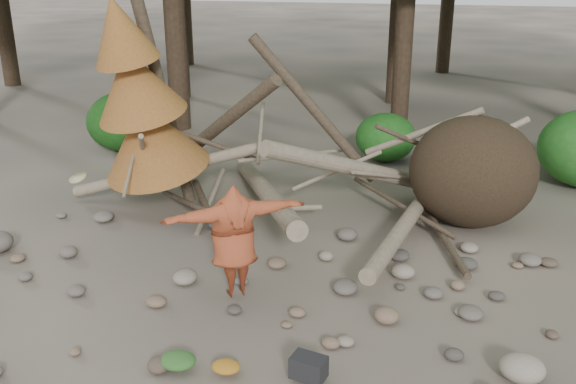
# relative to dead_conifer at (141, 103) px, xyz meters

# --- Properties ---
(ground) EXTENTS (120.00, 120.00, 0.00)m
(ground) POSITION_rel_dead_conifer_xyz_m (3.12, -3.37, -2.11)
(ground) COLOR #514C44
(ground) RESTS_ON ground
(deadfall_pile) EXTENTS (8.55, 5.24, 3.30)m
(deadfall_pile) POSITION_rel_dead_conifer_xyz_m (5.13, 0.87, -1.16)
(deadfall_pile) COLOR #332619
(deadfall_pile) RESTS_ON ground
(dead_conifer) EXTENTS (2.06, 2.16, 4.35)m
(dead_conifer) POSITION_rel_dead_conifer_xyz_m (0.00, 0.00, 0.00)
(dead_conifer) COLOR #4C3F30
(dead_conifer) RESTS_ON ground
(bush_left) EXTENTS (1.80, 1.80, 1.44)m
(bush_left) POSITION_rel_dead_conifer_xyz_m (-2.38, 3.83, -1.39)
(bush_left) COLOR #194F15
(bush_left) RESTS_ON ground
(bush_mid) EXTENTS (1.40, 1.40, 1.12)m
(bush_mid) POSITION_rel_dead_conifer_xyz_m (3.92, 4.43, -1.55)
(bush_mid) COLOR #22641D
(bush_mid) RESTS_ON ground
(frisbee_thrower) EXTENTS (3.09, 1.54, 1.78)m
(frisbee_thrower) POSITION_rel_dead_conifer_xyz_m (2.47, -2.55, -1.23)
(frisbee_thrower) COLOR #993F22
(frisbee_thrower) RESTS_ON ground
(backpack) EXTENTS (0.44, 0.34, 0.26)m
(backpack) POSITION_rel_dead_conifer_xyz_m (3.84, -4.15, -1.98)
(backpack) COLOR black
(backpack) RESTS_ON ground
(cloth_green) EXTENTS (0.43, 0.36, 0.16)m
(cloth_green) POSITION_rel_dead_conifer_xyz_m (2.33, -4.30, -2.03)
(cloth_green) COLOR #2F6026
(cloth_green) RESTS_ON ground
(cloth_orange) EXTENTS (0.34, 0.28, 0.12)m
(cloth_orange) POSITION_rel_dead_conifer_xyz_m (2.90, -4.26, -2.05)
(cloth_orange) COLOR #A66B1C
(cloth_orange) RESTS_ON ground
(boulder_mid_right) EXTENTS (0.51, 0.46, 0.31)m
(boulder_mid_right) POSITION_rel_dead_conifer_xyz_m (6.19, -3.57, -1.96)
(boulder_mid_right) COLOR gray
(boulder_mid_right) RESTS_ON ground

